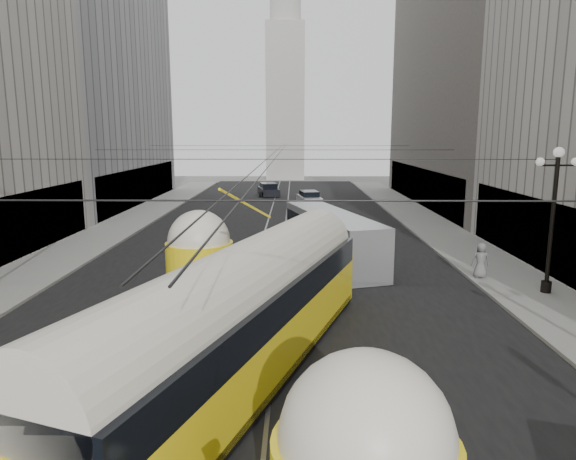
{
  "coord_description": "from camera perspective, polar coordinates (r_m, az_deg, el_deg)",
  "views": [
    {
      "loc": [
        1.41,
        -4.01,
        7.02
      ],
      "look_at": [
        1.17,
        16.17,
        3.27
      ],
      "focal_mm": 32.0,
      "sensor_mm": 36.0,
      "label": 1
    }
  ],
  "objects": [
    {
      "name": "sedan_white_far",
      "position": [
        52.38,
        2.37,
        3.52
      ],
      "size": [
        2.59,
        4.74,
        1.42
      ],
      "color": "silver",
      "rests_on": "ground"
    },
    {
      "name": "sedan_dark_far",
      "position": [
        60.31,
        -2.19,
        4.48
      ],
      "size": [
        2.89,
        5.04,
        1.5
      ],
      "color": "black",
      "rests_on": "ground"
    },
    {
      "name": "lamppost_right_mid",
      "position": [
        24.91,
        27.38,
        1.78
      ],
      "size": [
        1.86,
        0.44,
        6.37
      ],
      "color": "black",
      "rests_on": "sidewalk_right"
    },
    {
      "name": "pedestrian_sidewalk_right",
      "position": [
        26.66,
        20.62,
        -3.16
      ],
      "size": [
        0.89,
        0.58,
        1.75
      ],
      "primitive_type": "imported",
      "rotation": [
        0.0,
        0.0,
        3.08
      ],
      "color": "slate",
      "rests_on": "sidewalk_right"
    },
    {
      "name": "catenary",
      "position": [
        35.55,
        -1.42,
        8.68
      ],
      "size": [
        25.0,
        72.0,
        0.23
      ],
      "color": "black",
      "rests_on": "ground"
    },
    {
      "name": "distant_tower",
      "position": [
        84.4,
        -0.29,
        15.92
      ],
      "size": [
        6.0,
        6.0,
        31.36
      ],
      "color": "#B2AFA8",
      "rests_on": "ground"
    },
    {
      "name": "building_left_far",
      "position": [
        56.72,
        -22.55,
        17.13
      ],
      "size": [
        12.6,
        28.6,
        28.6
      ],
      "color": "#999999",
      "rests_on": "ground"
    },
    {
      "name": "rail_left",
      "position": [
        37.25,
        -2.66,
        -0.36
      ],
      "size": [
        0.12,
        85.0,
        0.04
      ],
      "primitive_type": "cube",
      "color": "gray",
      "rests_on": "ground"
    },
    {
      "name": "sidewalk_left",
      "position": [
        42.77,
        -17.6,
        0.68
      ],
      "size": [
        4.0,
        72.0,
        0.15
      ],
      "primitive_type": "cube",
      "color": "gray",
      "rests_on": "ground"
    },
    {
      "name": "rail_right",
      "position": [
        37.19,
        -0.35,
        -0.36
      ],
      "size": [
        0.12,
        85.0,
        0.04
      ],
      "primitive_type": "cube",
      "color": "gray",
      "rests_on": "ground"
    },
    {
      "name": "city_bus",
      "position": [
        28.85,
        4.85,
        -0.54
      ],
      "size": [
        5.17,
        11.21,
        2.75
      ],
      "color": "#B5B8BB",
      "rests_on": "ground"
    },
    {
      "name": "building_right_far",
      "position": [
        56.01,
        21.31,
        19.38
      ],
      "size": [
        12.6,
        32.6,
        32.6
      ],
      "color": "#514C47",
      "rests_on": "ground"
    },
    {
      "name": "streetcar",
      "position": [
        15.06,
        -5.06,
        -9.25
      ],
      "size": [
        7.97,
        17.19,
        3.96
      ],
      "color": "yellow",
      "rests_on": "ground"
    },
    {
      "name": "road",
      "position": [
        37.21,
        -1.5,
        -0.36
      ],
      "size": [
        20.0,
        85.0,
        0.02
      ],
      "primitive_type": "cube",
      "color": "black",
      "rests_on": "ground"
    },
    {
      "name": "sidewalk_right",
      "position": [
        41.97,
        15.29,
        0.62
      ],
      "size": [
        4.0,
        72.0,
        0.15
      ],
      "primitive_type": "cube",
      "color": "gray",
      "rests_on": "ground"
    }
  ]
}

